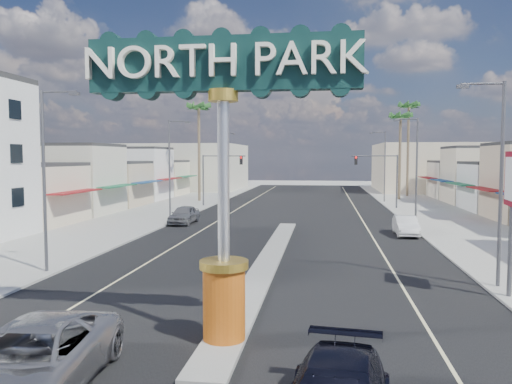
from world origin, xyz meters
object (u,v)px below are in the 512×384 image
(streetlight_l_mid, at_px, (171,165))
(car_parked_left, at_px, (184,215))
(palm_right_far, at_px, (409,111))
(traffic_signal_right, at_px, (380,171))
(streetlight_r_mid, at_px, (415,165))
(streetlight_l_far, at_px, (222,162))
(streetlight_r_near, at_px, (497,173))
(suv_left, at_px, (31,361))
(traffic_signal_left, at_px, (218,170))
(streetlight_r_far, at_px, (384,163))
(streetlight_l_near, at_px, (47,171))
(car_parked_right, at_px, (406,226))
(palm_left_far, at_px, (199,112))
(palm_right_mid, at_px, (401,121))
(gateway_sign, at_px, (223,151))

(streetlight_l_mid, bearing_deg, car_parked_left, -37.59)
(palm_right_far, bearing_deg, streetlight_l_mid, -128.48)
(traffic_signal_right, distance_m, streetlight_r_mid, 14.07)
(traffic_signal_right, height_order, streetlight_l_far, streetlight_l_far)
(streetlight_r_near, xyz_separation_m, suv_left, (-14.38, -11.91, -4.21))
(traffic_signal_left, xyz_separation_m, streetlight_r_far, (19.62, 8.01, 0.79))
(traffic_signal_right, height_order, streetlight_r_near, streetlight_r_near)
(streetlight_l_near, relative_size, streetlight_l_far, 1.00)
(palm_right_far, distance_m, car_parked_left, 42.50)
(streetlight_r_far, height_order, car_parked_right, streetlight_r_far)
(streetlight_l_mid, distance_m, car_parked_right, 20.56)
(traffic_signal_right, xyz_separation_m, streetlight_r_mid, (1.25, -13.99, 0.79))
(streetlight_l_mid, distance_m, palm_right_far, 41.53)
(streetlight_r_far, bearing_deg, streetlight_l_far, 180.00)
(streetlight_l_near, distance_m, palm_right_far, 58.35)
(streetlight_r_far, bearing_deg, streetlight_r_mid, -90.00)
(streetlight_r_far, bearing_deg, streetlight_l_near, -116.42)
(traffic_signal_right, xyz_separation_m, streetlight_r_far, (1.25, 8.01, 0.79))
(streetlight_r_far, bearing_deg, palm_right_far, 65.45)
(suv_left, bearing_deg, traffic_signal_left, 91.75)
(streetlight_l_near, bearing_deg, car_parked_right, 37.45)
(streetlight_l_mid, relative_size, streetlight_r_far, 1.00)
(streetlight_l_mid, relative_size, suv_left, 1.46)
(car_parked_left, distance_m, car_parked_right, 18.44)
(traffic_signal_left, relative_size, streetlight_l_far, 0.67)
(suv_left, bearing_deg, streetlight_r_mid, 60.98)
(palm_right_far, bearing_deg, traffic_signal_left, -143.33)
(palm_left_far, xyz_separation_m, palm_right_mid, (26.00, 6.00, -0.90))
(traffic_signal_right, relative_size, car_parked_left, 1.30)
(traffic_signal_right, relative_size, palm_right_mid, 0.50)
(streetlight_l_near, relative_size, car_parked_right, 2.08)
(gateway_sign, relative_size, streetlight_r_far, 1.02)
(streetlight_l_mid, xyz_separation_m, streetlight_r_mid, (20.87, 0.00, 0.00))
(streetlight_l_far, relative_size, car_parked_left, 1.95)
(streetlight_l_near, bearing_deg, streetlight_r_mid, 43.79)
(traffic_signal_left, xyz_separation_m, palm_right_far, (24.18, 18.01, 8.11))
(traffic_signal_left, relative_size, palm_right_far, 0.43)
(streetlight_l_near, bearing_deg, gateway_sign, -37.55)
(traffic_signal_left, relative_size, suv_left, 0.97)
(streetlight_l_far, xyz_separation_m, streetlight_r_near, (20.87, -42.00, 0.00))
(streetlight_l_near, distance_m, streetlight_r_near, 20.87)
(traffic_signal_left, height_order, streetlight_r_near, streetlight_r_near)
(palm_left_far, bearing_deg, streetlight_r_far, 4.88)
(gateway_sign, bearing_deg, car_parked_right, 68.55)
(traffic_signal_left, height_order, palm_right_far, palm_right_far)
(palm_right_mid, distance_m, palm_right_far, 6.57)
(streetlight_l_far, xyz_separation_m, car_parked_right, (19.43, -27.11, -4.35))
(traffic_signal_left, xyz_separation_m, streetlight_l_far, (-1.25, 8.01, 0.79))
(palm_left_far, bearing_deg, gateway_sign, -74.85)
(car_parked_right, bearing_deg, car_parked_left, 168.08)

